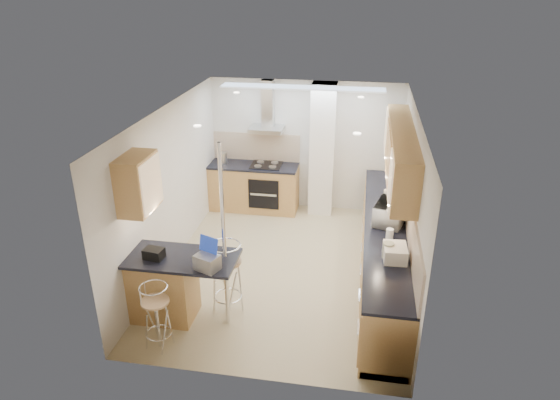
% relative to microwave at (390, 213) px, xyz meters
% --- Properties ---
extents(ground, '(4.80, 4.80, 0.00)m').
position_rel_microwave_xyz_m(ground, '(-1.54, -0.03, -1.08)').
color(ground, tan).
rests_on(ground, ground).
extents(room_shell, '(3.64, 4.84, 2.51)m').
position_rel_microwave_xyz_m(room_shell, '(-1.22, 0.35, 0.46)').
color(room_shell, silver).
rests_on(room_shell, ground).
extents(right_counter, '(0.63, 4.40, 0.92)m').
position_rel_microwave_xyz_m(right_counter, '(-0.04, -0.03, -0.62)').
color(right_counter, '#AD8045').
rests_on(right_counter, ground).
extents(back_counter, '(1.70, 0.63, 0.92)m').
position_rel_microwave_xyz_m(back_counter, '(-2.49, 2.07, -0.62)').
color(back_counter, '#AD8045').
rests_on(back_counter, ground).
extents(peninsula, '(1.47, 0.72, 0.94)m').
position_rel_microwave_xyz_m(peninsula, '(-2.67, -1.48, -0.61)').
color(peninsula, '#AD8045').
rests_on(peninsula, ground).
extents(microwave, '(0.53, 0.66, 0.32)m').
position_rel_microwave_xyz_m(microwave, '(0.00, 0.00, 0.00)').
color(microwave, white).
rests_on(microwave, right_counter).
extents(laptop, '(0.34, 0.30, 0.19)m').
position_rel_microwave_xyz_m(laptop, '(-2.23, -1.70, -0.04)').
color(laptop, '#94979B').
rests_on(laptop, peninsula).
extents(bag, '(0.26, 0.21, 0.13)m').
position_rel_microwave_xyz_m(bag, '(-2.98, -1.56, -0.07)').
color(bag, black).
rests_on(bag, peninsula).
extents(bar_stool_near, '(0.40, 0.40, 0.89)m').
position_rel_microwave_xyz_m(bar_stool_near, '(-2.79, -2.08, -0.64)').
color(bar_stool_near, tan).
rests_on(bar_stool_near, ground).
extents(bar_stool_end, '(0.52, 0.52, 1.05)m').
position_rel_microwave_xyz_m(bar_stool_end, '(-2.13, -1.24, -0.56)').
color(bar_stool_end, tan).
rests_on(bar_stool_end, ground).
extents(jar_a, '(0.15, 0.15, 0.17)m').
position_rel_microwave_xyz_m(jar_a, '(0.12, 1.16, -0.08)').
color(jar_a, white).
rests_on(jar_a, right_counter).
extents(jar_b, '(0.12, 0.12, 0.15)m').
position_rel_microwave_xyz_m(jar_b, '(-0.02, 0.87, -0.08)').
color(jar_b, white).
rests_on(jar_b, right_counter).
extents(jar_c, '(0.18, 0.18, 0.21)m').
position_rel_microwave_xyz_m(jar_c, '(-0.05, -1.01, -0.06)').
color(jar_c, beige).
rests_on(jar_c, right_counter).
extents(jar_d, '(0.12, 0.12, 0.15)m').
position_rel_microwave_xyz_m(jar_d, '(-0.02, -0.50, -0.08)').
color(jar_d, white).
rests_on(jar_d, right_counter).
extents(bread_bin, '(0.30, 0.38, 0.19)m').
position_rel_microwave_xyz_m(bread_bin, '(0.03, -1.04, -0.07)').
color(bread_bin, white).
rests_on(bread_bin, right_counter).
extents(kettle, '(0.16, 0.16, 0.23)m').
position_rel_microwave_xyz_m(kettle, '(-3.08, 2.04, -0.05)').
color(kettle, silver).
rests_on(kettle, back_counter).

